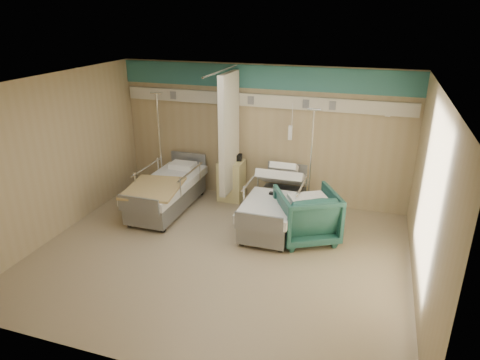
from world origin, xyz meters
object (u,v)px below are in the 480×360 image
Objects in this scene: iv_stand_left at (162,174)px; visitor_armchair at (307,215)px; iv_stand_right at (309,191)px; bed_right at (274,210)px; bed_left at (167,195)px; bedside_cabinet at (231,180)px.

visitor_armchair is at bearing -17.03° from iv_stand_left.
iv_stand_right is at bearing -110.91° from visitor_armchair.
bed_right is at bearing -121.06° from iv_stand_right.
bedside_cabinet is at bearing 40.60° from bed_left.
visitor_armchair reaches higher than bedside_cabinet.
bed_right is 2.15× the size of visitor_armchair.
bed_left is (-2.20, 0.00, 0.00)m from bed_right.
iv_stand_right is (1.65, -0.07, 0.00)m from bedside_cabinet.
bedside_cabinet is at bearing 6.90° from iv_stand_left.
iv_stand_right is 3.18m from iv_stand_left.
bedside_cabinet is at bearing 177.57° from iv_stand_right.
visitor_armchair is (0.65, -0.31, 0.14)m from bed_right.
bed_right is at bearing -14.94° from iv_stand_left.
bed_right and bed_left have the same top height.
bedside_cabinet is 1.65m from iv_stand_right.
visitor_armchair is at bearing -25.16° from bed_right.
iv_stand_right reaches higher than visitor_armchair.
bed_right is at bearing -53.59° from visitor_armchair.
iv_stand_left is (-3.33, 1.02, -0.00)m from visitor_armchair.
bedside_cabinet is at bearing -62.24° from visitor_armchair.
iv_stand_right is at bearing -2.43° from bedside_cabinet.
iv_stand_right is (2.70, 0.83, 0.11)m from bed_left.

